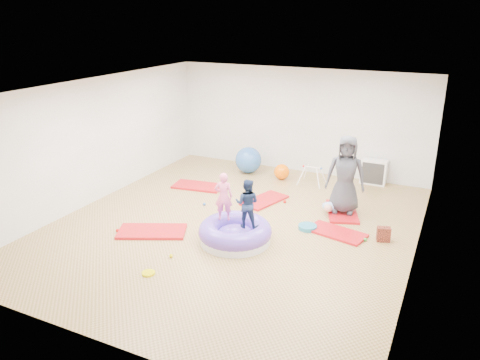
% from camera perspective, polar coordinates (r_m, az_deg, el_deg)
% --- Properties ---
extents(room, '(7.01, 8.01, 2.81)m').
position_cam_1_polar(room, '(9.16, -0.81, 2.37)').
color(room, tan).
rests_on(room, ground).
extents(gym_mat_front_left, '(1.48, 1.16, 0.06)m').
position_cam_1_polar(gym_mat_front_left, '(9.52, -10.67, -6.18)').
color(gym_mat_front_left, red).
rests_on(gym_mat_front_left, ground).
extents(gym_mat_mid_left, '(1.30, 0.78, 0.05)m').
position_cam_1_polar(gym_mat_mid_left, '(11.79, -5.15, -0.74)').
color(gym_mat_mid_left, red).
rests_on(gym_mat_mid_left, ground).
extents(gym_mat_center_back, '(0.89, 1.27, 0.05)m').
position_cam_1_polar(gym_mat_center_back, '(10.88, 2.99, -2.48)').
color(gym_mat_center_back, red).
rests_on(gym_mat_center_back, ground).
extents(gym_mat_right, '(1.22, 0.80, 0.05)m').
position_cam_1_polar(gym_mat_right, '(9.51, 11.69, -6.29)').
color(gym_mat_right, red).
rests_on(gym_mat_right, ground).
extents(gym_mat_rear_right, '(0.99, 1.37, 0.05)m').
position_cam_1_polar(gym_mat_rear_right, '(10.50, 12.33, -3.77)').
color(gym_mat_rear_right, red).
rests_on(gym_mat_rear_right, ground).
extents(inflatable_cushion, '(1.40, 1.40, 0.44)m').
position_cam_1_polar(inflatable_cushion, '(8.96, -0.59, -6.49)').
color(inflatable_cushion, silver).
rests_on(inflatable_cushion, ground).
extents(child_pink, '(0.40, 0.33, 0.95)m').
position_cam_1_polar(child_pink, '(8.89, -2.02, -1.72)').
color(child_pink, pink).
rests_on(child_pink, inflatable_cushion).
extents(child_navy, '(0.52, 0.44, 0.94)m').
position_cam_1_polar(child_navy, '(8.58, 0.87, -2.57)').
color(child_navy, '#17264B').
rests_on(child_navy, inflatable_cushion).
extents(adult_caregiver, '(0.90, 0.66, 1.69)m').
position_cam_1_polar(adult_caregiver, '(10.15, 12.75, 0.64)').
color(adult_caregiver, '#383A44').
rests_on(adult_caregiver, gym_mat_rear_right).
extents(infant, '(0.36, 0.37, 0.21)m').
position_cam_1_polar(infant, '(10.34, 10.88, -3.24)').
color(infant, '#96B5F4').
rests_on(infant, gym_mat_rear_right).
extents(ball_pit_balls, '(4.61, 3.35, 0.07)m').
position_cam_1_polar(ball_pit_balls, '(9.66, -1.53, -5.38)').
color(ball_pit_balls, '#2A5BA9').
rests_on(ball_pit_balls, ground).
extents(exercise_ball_blue, '(0.71, 0.71, 0.71)m').
position_cam_1_polar(exercise_ball_blue, '(12.72, 1.03, 2.45)').
color(exercise_ball_blue, '#2A5BA9').
rests_on(exercise_ball_blue, ground).
extents(exercise_ball_orange, '(0.40, 0.40, 0.40)m').
position_cam_1_polar(exercise_ball_orange, '(12.30, 5.10, 1.01)').
color(exercise_ball_orange, '#FF6A00').
rests_on(exercise_ball_orange, ground).
extents(infant_play_gym, '(0.62, 0.59, 0.47)m').
position_cam_1_polar(infant_play_gym, '(11.96, 8.77, 0.89)').
color(infant_play_gym, white).
rests_on(infant_play_gym, ground).
extents(cube_shelf, '(0.63, 0.31, 0.63)m').
position_cam_1_polar(cube_shelf, '(12.36, 15.98, 0.95)').
color(cube_shelf, white).
rests_on(cube_shelf, ground).
extents(balance_disc, '(0.37, 0.37, 0.08)m').
position_cam_1_polar(balance_disc, '(9.60, 8.23, -5.71)').
color(balance_disc, teal).
rests_on(balance_disc, ground).
extents(backpack, '(0.28, 0.22, 0.28)m').
position_cam_1_polar(backpack, '(9.39, 17.09, -6.34)').
color(backpack, '#AF3E28').
rests_on(backpack, ground).
extents(yellow_toy, '(0.22, 0.22, 0.03)m').
position_cam_1_polar(yellow_toy, '(8.13, -11.11, -11.08)').
color(yellow_toy, '#DDD600').
rests_on(yellow_toy, ground).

